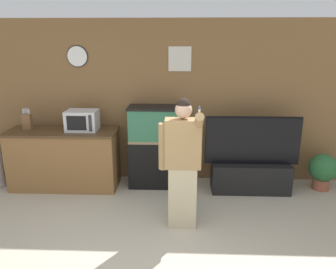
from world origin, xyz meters
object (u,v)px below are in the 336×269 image
at_px(microwave, 82,120).
at_px(tv_on_stand, 251,170).
at_px(aquarium_on_stand, 156,147).
at_px(person_standing, 182,163).
at_px(knife_block, 27,121).
at_px(potted_plant, 323,170).
at_px(counter_island, 64,159).

bearing_deg(microwave, tv_on_stand, -1.74).
distance_m(aquarium_on_stand, person_standing, 1.29).
height_order(microwave, aquarium_on_stand, aquarium_on_stand).
height_order(microwave, knife_block, knife_block).
bearing_deg(potted_plant, knife_block, -179.49).
bearing_deg(aquarium_on_stand, knife_block, -176.68).
bearing_deg(person_standing, tv_on_stand, 43.97).
relative_size(knife_block, aquarium_on_stand, 0.26).
xyz_separation_m(counter_island, microwave, (0.32, 0.03, 0.62)).
xyz_separation_m(tv_on_stand, person_standing, (-1.07, -1.03, 0.50)).
bearing_deg(potted_plant, tv_on_stand, -174.76).
relative_size(microwave, person_standing, 0.29).
height_order(counter_island, knife_block, knife_block).
bearing_deg(tv_on_stand, potted_plant, 5.24).
relative_size(microwave, aquarium_on_stand, 0.36).
height_order(tv_on_stand, potted_plant, tv_on_stand).
height_order(microwave, tv_on_stand, microwave).
bearing_deg(counter_island, aquarium_on_stand, 5.16).
bearing_deg(counter_island, potted_plant, 0.80).
height_order(knife_block, tv_on_stand, knife_block).
xyz_separation_m(counter_island, knife_block, (-0.54, 0.02, 0.60)).
bearing_deg(knife_block, person_standing, -24.63).
height_order(counter_island, aquarium_on_stand, aquarium_on_stand).
bearing_deg(microwave, person_standing, -35.95).
bearing_deg(knife_block, counter_island, -1.67).
bearing_deg(potted_plant, person_standing, -152.80).
bearing_deg(counter_island, person_standing, -30.22).
xyz_separation_m(aquarium_on_stand, potted_plant, (2.61, -0.07, -0.32)).
distance_m(counter_island, potted_plant, 4.07).
height_order(microwave, person_standing, person_standing).
relative_size(counter_island, person_standing, 1.03).
bearing_deg(person_standing, aquarium_on_stand, 108.38).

